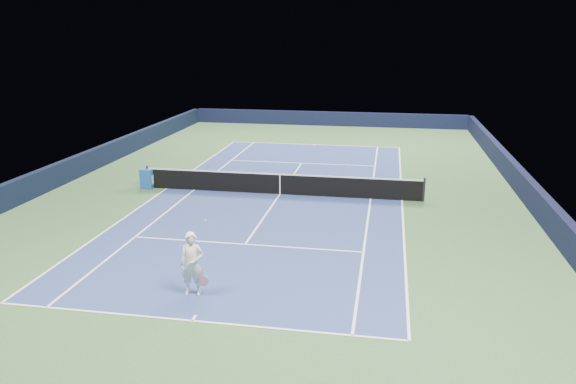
# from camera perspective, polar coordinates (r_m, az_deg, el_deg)

# --- Properties ---
(ground) EXTENTS (40.00, 40.00, 0.00)m
(ground) POSITION_cam_1_polar(r_m,az_deg,el_deg) (25.68, -0.82, -0.23)
(ground) COLOR #33542E
(ground) RESTS_ON ground
(wall_far) EXTENTS (22.00, 0.35, 1.10)m
(wall_far) POSITION_cam_1_polar(r_m,az_deg,el_deg) (44.77, 4.07, 7.44)
(wall_far) COLOR black
(wall_far) RESTS_ON ground
(wall_right) EXTENTS (0.35, 40.00, 1.10)m
(wall_right) POSITION_cam_1_polar(r_m,az_deg,el_deg) (25.82, 23.48, -0.23)
(wall_right) COLOR black
(wall_right) RESTS_ON ground
(wall_left) EXTENTS (0.35, 40.00, 1.10)m
(wall_left) POSITION_cam_1_polar(r_m,az_deg,el_deg) (29.52, -21.93, 1.85)
(wall_left) COLOR black
(wall_left) RESTS_ON ground
(court_surface) EXTENTS (10.97, 23.77, 0.01)m
(court_surface) POSITION_cam_1_polar(r_m,az_deg,el_deg) (25.68, -0.82, -0.23)
(court_surface) COLOR navy
(court_surface) RESTS_ON ground
(baseline_far) EXTENTS (10.97, 0.08, 0.00)m
(baseline_far) POSITION_cam_1_polar(r_m,az_deg,el_deg) (37.09, 2.70, 4.83)
(baseline_far) COLOR white
(baseline_far) RESTS_ON ground
(baseline_near) EXTENTS (10.97, 0.08, 0.00)m
(baseline_near) POSITION_cam_1_polar(r_m,az_deg,el_deg) (15.01, -9.73, -12.76)
(baseline_near) COLOR white
(baseline_near) RESTS_ON ground
(sideline_doubles_right) EXTENTS (0.08, 23.77, 0.00)m
(sideline_doubles_right) POSITION_cam_1_polar(r_m,az_deg,el_deg) (25.25, 11.50, -0.82)
(sideline_doubles_right) COLOR white
(sideline_doubles_right) RESTS_ON ground
(sideline_doubles_left) EXTENTS (0.08, 23.77, 0.00)m
(sideline_doubles_left) POSITION_cam_1_polar(r_m,az_deg,el_deg) (27.23, -12.22, 0.36)
(sideline_doubles_left) COLOR white
(sideline_doubles_left) RESTS_ON ground
(sideline_singles_right) EXTENTS (0.08, 23.77, 0.00)m
(sideline_singles_right) POSITION_cam_1_polar(r_m,az_deg,el_deg) (25.24, 8.39, -0.67)
(sideline_singles_right) COLOR white
(sideline_singles_right) RESTS_ON ground
(sideline_singles_left) EXTENTS (0.08, 23.77, 0.00)m
(sideline_singles_left) POSITION_cam_1_polar(r_m,az_deg,el_deg) (26.74, -9.50, 0.23)
(sideline_singles_left) COLOR white
(sideline_singles_left) RESTS_ON ground
(service_line_far) EXTENTS (8.23, 0.08, 0.00)m
(service_line_far) POSITION_cam_1_polar(r_m,az_deg,el_deg) (31.78, 1.39, 2.96)
(service_line_far) COLOR white
(service_line_far) RESTS_ON ground
(service_line_near) EXTENTS (8.23, 0.08, 0.00)m
(service_line_near) POSITION_cam_1_polar(r_m,az_deg,el_deg) (19.76, -4.37, -5.31)
(service_line_near) COLOR white
(service_line_near) RESTS_ON ground
(center_service_line) EXTENTS (0.08, 12.80, 0.00)m
(center_service_line) POSITION_cam_1_polar(r_m,az_deg,el_deg) (25.68, -0.82, -0.21)
(center_service_line) COLOR white
(center_service_line) RESTS_ON ground
(center_mark_far) EXTENTS (0.08, 0.30, 0.00)m
(center_mark_far) POSITION_cam_1_polar(r_m,az_deg,el_deg) (36.95, 2.67, 4.79)
(center_mark_far) COLOR white
(center_mark_far) RESTS_ON ground
(center_mark_near) EXTENTS (0.08, 0.30, 0.00)m
(center_mark_near) POSITION_cam_1_polar(r_m,az_deg,el_deg) (15.13, -9.53, -12.50)
(center_mark_near) COLOR white
(center_mark_near) RESTS_ON ground
(tennis_net) EXTENTS (12.90, 0.10, 1.07)m
(tennis_net) POSITION_cam_1_polar(r_m,az_deg,el_deg) (25.54, -0.82, 0.86)
(tennis_net) COLOR black
(tennis_net) RESTS_ON ground
(sponsor_cube) EXTENTS (0.62, 0.53, 0.93)m
(sponsor_cube) POSITION_cam_1_polar(r_m,az_deg,el_deg) (27.42, -14.08, 1.34)
(sponsor_cube) COLOR #1C51AC
(sponsor_cube) RESTS_ON ground
(tennis_player) EXTENTS (0.85, 1.31, 1.90)m
(tennis_player) POSITION_cam_1_polar(r_m,az_deg,el_deg) (16.02, -9.70, -7.21)
(tennis_player) COLOR white
(tennis_player) RESTS_ON ground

